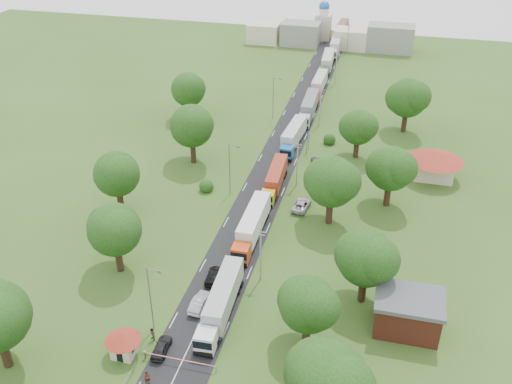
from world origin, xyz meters
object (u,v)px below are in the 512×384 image
(truck_0, at_px, (221,301))
(pedestrian_near, at_px, (147,378))
(info_sign, at_px, (308,139))
(car_lane_front, at_px, (161,347))
(car_lane_mid, at_px, (200,302))
(boom_barrier, at_px, (169,358))
(guard_booth, at_px, (123,341))

(truck_0, distance_m, pedestrian_near, 14.10)
(truck_0, bearing_deg, info_sign, 86.65)
(info_sign, relative_size, car_lane_front, 0.96)
(car_lane_mid, bearing_deg, boom_barrier, 91.78)
(guard_booth, xyz_separation_m, pedestrian_near, (4.53, -3.50, -1.26))
(car_lane_front, bearing_deg, pedestrian_near, 90.85)
(car_lane_front, bearing_deg, truck_0, -125.78)
(truck_0, bearing_deg, car_lane_mid, 168.27)
(info_sign, bearing_deg, pedestrian_near, -97.06)
(guard_booth, distance_m, pedestrian_near, 5.86)
(boom_barrier, relative_size, car_lane_mid, 1.87)
(truck_0, distance_m, car_lane_front, 9.81)
(info_sign, bearing_deg, truck_0, -93.35)
(guard_booth, relative_size, pedestrian_near, 2.42)
(truck_0, height_order, car_lane_front, truck_0)
(info_sign, xyz_separation_m, car_lane_front, (-8.20, -58.50, -2.28))
(boom_barrier, xyz_separation_m, truck_0, (3.61, 9.65, 1.36))
(car_lane_front, relative_size, pedestrian_near, 2.34)
(boom_barrier, relative_size, car_lane_front, 2.17)
(info_sign, bearing_deg, guard_booth, -101.68)
(car_lane_mid, bearing_deg, car_lane_front, 80.99)
(guard_booth, xyz_separation_m, info_sign, (12.40, 60.00, 0.84))
(boom_barrier, distance_m, guard_booth, 5.98)
(boom_barrier, relative_size, info_sign, 2.25)
(pedestrian_near, bearing_deg, info_sign, 47.50)
(boom_barrier, xyz_separation_m, info_sign, (6.56, 60.00, 2.11))
(truck_0, bearing_deg, boom_barrier, -110.52)
(guard_booth, distance_m, car_lane_front, 4.69)
(info_sign, distance_m, pedestrian_near, 64.02)
(boom_barrier, height_order, guard_booth, guard_booth)
(boom_barrier, bearing_deg, pedestrian_near, -110.51)
(guard_booth, distance_m, info_sign, 61.27)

